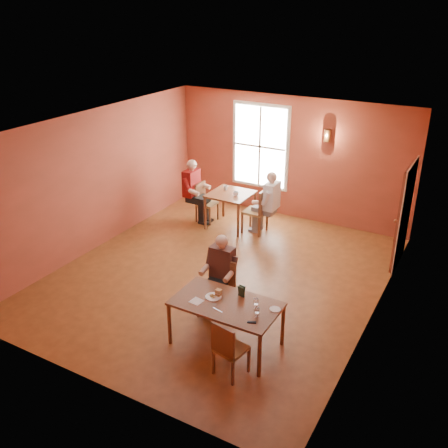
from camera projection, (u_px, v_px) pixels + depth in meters
The scene contains 29 objects.
ground at pixel (219, 276), 9.93m from camera, with size 6.00×7.00×0.01m, color brown.
wall_back at pixel (290, 158), 12.10m from camera, with size 6.00×0.04×3.00m, color brown.
wall_front at pixel (86, 294), 6.54m from camera, with size 6.00×0.04×3.00m, color brown.
wall_left at pixel (97, 180), 10.65m from camera, with size 0.04×7.00×3.00m, color brown.
wall_right at pixel (381, 241), 7.98m from camera, with size 0.04×7.00×3.00m, color brown.
ceiling at pixel (218, 126), 8.70m from camera, with size 6.00×7.00×0.04m, color white.
window at pixel (260, 146), 12.33m from camera, with size 1.36×0.10×1.96m, color white.
door at pixel (402, 216), 10.02m from camera, with size 0.12×1.04×2.10m, color maroon.
wall_sconce at pixel (327, 135), 11.33m from camera, with size 0.16×0.16×0.28m, color brown.
main_table at pixel (226, 324), 7.81m from camera, with size 1.65×0.93×0.77m, color brown, non-canonical shape.
chair_diner_main at pixel (219, 290), 8.51m from camera, with size 0.43×0.43×0.98m, color #452516, non-canonical shape.
diner_main at pixel (218, 282), 8.41m from camera, with size 0.54×0.54×1.36m, color black, non-canonical shape.
chair_empty at pixel (231, 347), 7.17m from camera, with size 0.41×0.41×0.92m, color brown, non-canonical shape.
plate_food at pixel (213, 296), 7.79m from camera, with size 0.26×0.26×0.03m, color white.
sandwich at pixel (218, 293), 7.81m from camera, with size 0.08×0.08×0.10m, color tan.
goblet_a at pixel (256, 303), 7.47m from camera, with size 0.08×0.08×0.19m, color white, non-canonical shape.
goblet_b at pixel (257, 312), 7.29m from camera, with size 0.07×0.07×0.17m, color white, non-canonical shape.
menu_stand at pixel (242, 291), 7.79m from camera, with size 0.11×0.06×0.19m, color #253F2A.
knife at pixel (218, 310), 7.48m from camera, with size 0.19×0.02×0.00m, color silver.
napkin at pixel (196, 301), 7.69m from camera, with size 0.18×0.18×0.01m, color white.
side_plate at pixel (275, 309), 7.48m from camera, with size 0.17×0.17×0.01m, color silver.
sunglasses at pixel (252, 322), 7.18m from camera, with size 0.13×0.04×0.02m, color black.
second_table at pixel (230, 210), 11.93m from camera, with size 0.96×0.96×0.85m, color brown, non-canonical shape.
chair_diner_white at pixel (255, 210), 11.59m from camera, with size 0.48×0.48×1.09m, color brown, non-canonical shape.
diner_white at pixel (256, 203), 11.50m from camera, with size 0.58×0.58×1.45m, color silver, non-canonical shape.
chair_diner_maroon at pixel (207, 203), 12.19m from camera, with size 0.43×0.43×0.97m, color brown, non-canonical shape.
diner_maroon at pixel (206, 192), 12.10m from camera, with size 0.60×0.60×1.49m, color #4E1214, non-canonical shape.
cup_a at pixel (236, 194), 11.58m from camera, with size 0.13×0.13×0.10m, color silver.
cup_b at pixel (226, 188), 11.93m from camera, with size 0.12×0.12×0.11m, color white.
Camera 1 is at (4.31, -7.47, 5.03)m, focal length 40.00 mm.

